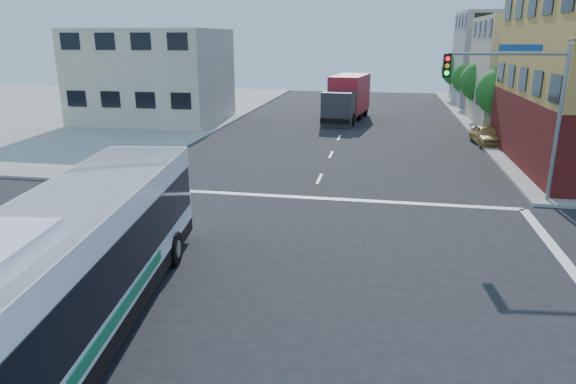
# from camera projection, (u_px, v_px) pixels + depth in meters

# --- Properties ---
(ground) EXTENTS (120.00, 120.00, 0.00)m
(ground) POSITION_uv_depth(u_px,v_px,m) (265.00, 291.00, 15.31)
(ground) COLOR black
(ground) RESTS_ON ground
(sidewalk_nw) EXTENTS (50.00, 50.00, 0.15)m
(sidewalk_nw) POSITION_uv_depth(u_px,v_px,m) (17.00, 109.00, 54.34)
(sidewalk_nw) COLOR gray
(sidewalk_nw) RESTS_ON ground
(building_east_near) EXTENTS (12.06, 10.06, 9.00)m
(building_east_near) POSITION_uv_depth(u_px,v_px,m) (552.00, 72.00, 43.04)
(building_east_near) COLOR tan
(building_east_near) RESTS_ON ground
(building_east_far) EXTENTS (12.06, 10.06, 10.00)m
(building_east_far) POSITION_uv_depth(u_px,v_px,m) (514.00, 59.00, 56.08)
(building_east_far) COLOR gray
(building_east_far) RESTS_ON ground
(building_west) EXTENTS (12.06, 10.06, 8.00)m
(building_west) POSITION_uv_depth(u_px,v_px,m) (153.00, 76.00, 45.34)
(building_west) COLOR beige
(building_west) RESTS_ON ground
(signal_mast_ne) EXTENTS (7.91, 1.13, 8.07)m
(signal_mast_ne) POSITION_uv_depth(u_px,v_px,m) (522.00, 92.00, 22.29)
(signal_mast_ne) COLOR gray
(signal_mast_ne) RESTS_ON ground
(street_tree_a) EXTENTS (3.60, 3.60, 5.53)m
(street_tree_a) POSITION_uv_depth(u_px,v_px,m) (502.00, 89.00, 38.49)
(street_tree_a) COLOR #3D2316
(street_tree_a) RESTS_ON ground
(street_tree_b) EXTENTS (3.80, 3.80, 5.79)m
(street_tree_b) POSITION_uv_depth(u_px,v_px,m) (484.00, 79.00, 45.98)
(street_tree_b) COLOR #3D2316
(street_tree_b) RESTS_ON ground
(street_tree_c) EXTENTS (3.40, 3.40, 5.29)m
(street_tree_c) POSITION_uv_depth(u_px,v_px,m) (470.00, 76.00, 53.59)
(street_tree_c) COLOR #3D2316
(street_tree_c) RESTS_ON ground
(street_tree_d) EXTENTS (4.00, 4.00, 6.03)m
(street_tree_d) POSITION_uv_depth(u_px,v_px,m) (460.00, 67.00, 61.00)
(street_tree_d) COLOR #3D2316
(street_tree_d) RESTS_ON ground
(transit_bus) EXTENTS (4.66, 13.48, 3.91)m
(transit_bus) POSITION_uv_depth(u_px,v_px,m) (73.00, 266.00, 12.54)
(transit_bus) COLOR black
(transit_bus) RESTS_ON ground
(box_truck) EXTENTS (3.82, 9.17, 4.00)m
(box_truck) POSITION_uv_depth(u_px,v_px,m) (347.00, 99.00, 46.49)
(box_truck) COLOR #2B2A30
(box_truck) RESTS_ON ground
(parked_car) EXTENTS (1.98, 4.11, 1.35)m
(parked_car) POSITION_uv_depth(u_px,v_px,m) (486.00, 135.00, 36.23)
(parked_car) COLOR #B98F48
(parked_car) RESTS_ON ground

